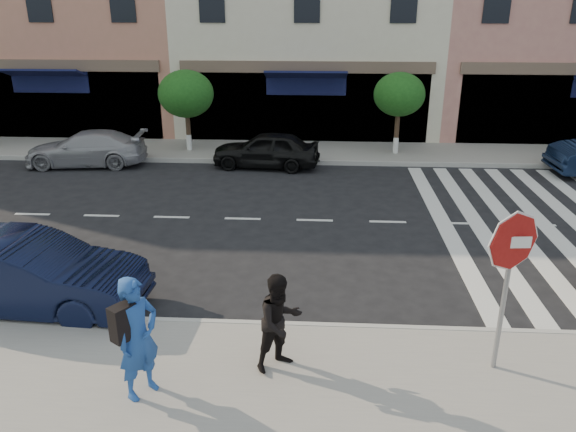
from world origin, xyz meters
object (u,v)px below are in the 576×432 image
object	(u,v)px
photographer	(138,338)
car_near_mid	(27,274)
car_far_left	(86,149)
walker	(280,322)
stop_sign	(511,258)
car_far_mid	(266,150)

from	to	relation	value
photographer	car_near_mid	bearing A→B (deg)	84.79
photographer	car_far_left	xyz separation A→B (m)	(-5.86, 12.51, -0.50)
walker	stop_sign	bearing A→B (deg)	-35.39
stop_sign	car_far_mid	xyz separation A→B (m)	(-4.80, 11.72, -1.46)
car_far_mid	photographer	bearing A→B (deg)	2.32
car_far_left	car_far_mid	distance (m)	6.54
photographer	car_far_mid	distance (m)	12.67
car_far_mid	car_near_mid	bearing A→B (deg)	-14.67
photographer	car_far_mid	bearing A→B (deg)	31.89
stop_sign	photographer	world-z (taller)	stop_sign
walker	photographer	bearing A→B (deg)	163.10
car_far_left	car_far_mid	bearing A→B (deg)	86.30
photographer	walker	world-z (taller)	photographer
car_near_mid	stop_sign	bearing A→B (deg)	-97.50
car_far_left	photographer	bearing A→B (deg)	20.28
car_far_left	walker	bearing A→B (deg)	29.06
walker	car_far_left	xyz separation A→B (m)	(-7.88, 11.74, -0.35)
stop_sign	car_far_mid	distance (m)	12.75
stop_sign	car_far_left	distance (m)	16.28
stop_sign	photographer	xyz separation A→B (m)	(-5.48, -0.93, -0.99)
walker	car_near_mid	world-z (taller)	walker
photographer	walker	size ratio (longest dim) A/B	1.18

